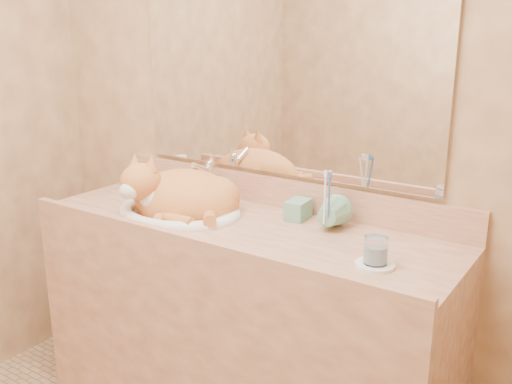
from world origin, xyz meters
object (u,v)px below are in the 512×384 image
Objects in this scene: vanity_counter at (240,328)px; sink_basin at (179,193)px; cat at (179,194)px; water_glass at (376,250)px; soap_dispenser at (292,202)px; toothbrush_cup at (326,219)px.

sink_basin reaches higher than vanity_counter.
cat is 5.21× the size of water_glass.
soap_dispenser reaches higher than vanity_counter.
vanity_counter is 3.67× the size of cat.
soap_dispenser is at bearing 27.08° from sink_basin.
toothbrush_cup is at bearing 16.19° from vanity_counter.
vanity_counter is at bearing -6.61° from cat.
soap_dispenser reaches higher than sink_basin.
cat is (-0.27, -0.01, 0.50)m from vanity_counter.
soap_dispenser is 1.37× the size of toothbrush_cup.
sink_basin is 0.84m from water_glass.
cat reaches higher than sink_basin.
toothbrush_cup reaches higher than vanity_counter.
water_glass is at bearing -8.51° from vanity_counter.
sink_basin is at bearing -165.58° from soap_dispenser.
vanity_counter is at bearing -144.60° from soap_dispenser.
vanity_counter is 9.98× the size of soap_dispenser.
cat reaches higher than toothbrush_cup.
soap_dispenser is at bearing 8.40° from cat.
vanity_counter is 0.57m from sink_basin.
soap_dispenser is (0.15, 0.12, 0.51)m from vanity_counter.
sink_basin is at bearing 175.62° from water_glass.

